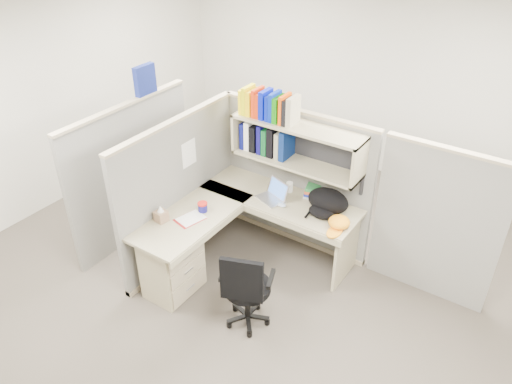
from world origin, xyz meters
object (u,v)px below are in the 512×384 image
Objects in this scene: desk at (201,248)px; task_chair at (246,300)px; snack_canister at (203,207)px; backpack at (325,203)px; laptop at (271,192)px.

task_chair is at bearing -18.61° from desk.
backpack is at bearing 31.66° from snack_canister.
laptop reaches higher than snack_canister.
desk is 1.34m from backpack.
desk is 1.90× the size of task_chair.
laptop is at bearing -160.11° from backpack.
laptop is at bearing 66.36° from desk.
laptop is at bearing 111.09° from task_chair.
backpack is at bearing 42.77° from desk.
snack_canister is (-0.12, 0.21, 0.34)m from desk.
backpack reaches higher than desk.
snack_canister is 1.07m from task_chair.
desk is at bearing 161.39° from task_chair.
desk is 4.08× the size of backpack.
desk is 0.78m from task_chair.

